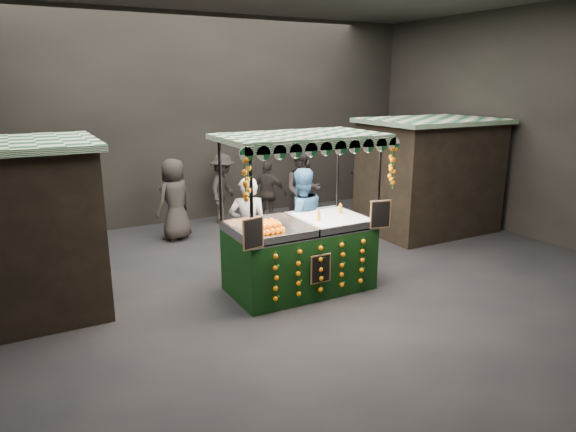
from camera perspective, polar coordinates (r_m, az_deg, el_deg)
ground at (r=8.97m, az=0.68°, el=-7.60°), size 12.00×12.00×0.00m
market_hall at (r=8.29m, az=0.75°, el=14.56°), size 12.10×10.10×5.05m
neighbour_stall_right at (r=12.33m, az=15.41°, el=4.43°), size 3.00×2.20×2.60m
juice_stall at (r=8.49m, az=1.50°, el=-3.11°), size 2.70×1.59×2.62m
vendor_grey at (r=9.03m, az=-4.48°, el=-1.33°), size 0.78×0.64×1.83m
vendor_blue at (r=9.36m, az=1.40°, el=-0.43°), size 1.01×0.83×1.91m
shopper_0 at (r=9.40m, az=-24.00°, el=-1.87°), size 0.77×0.60×1.86m
shopper_1 at (r=12.16m, az=1.61°, el=2.88°), size 1.08×0.99×1.81m
shopper_2 at (r=12.39m, az=-2.25°, el=2.54°), size 0.94×0.90×1.57m
shopper_3 at (r=12.67m, az=-7.24°, el=3.04°), size 1.21×1.25×1.72m
shopper_4 at (r=11.48m, az=-12.53°, el=1.80°), size 1.04×0.89×1.81m
shopper_5 at (r=13.85m, az=10.27°, el=4.21°), size 1.52×1.66×1.85m
shopper_6 at (r=13.00m, az=1.80°, el=3.01°), size 0.52×0.64×1.52m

